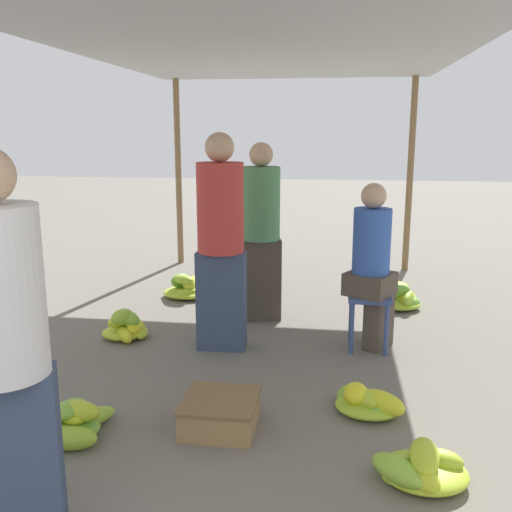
{
  "coord_description": "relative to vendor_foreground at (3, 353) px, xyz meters",
  "views": [
    {
      "loc": [
        0.58,
        -1.13,
        1.77
      ],
      "look_at": [
        0.0,
        3.01,
        0.85
      ],
      "focal_mm": 40.0,
      "sensor_mm": 36.0,
      "label": 1
    }
  ],
  "objects": [
    {
      "name": "canopy_post_back_left",
      "position": [
        -0.76,
        5.38,
        0.32
      ],
      "size": [
        0.08,
        0.08,
        2.42
      ],
      "primitive_type": "cylinder",
      "color": "olive",
      "rests_on": "ground"
    },
    {
      "name": "canopy_post_back_right",
      "position": [
        2.23,
        5.38,
        0.32
      ],
      "size": [
        0.08,
        0.08,
        2.42
      ],
      "primitive_type": "cylinder",
      "color": "olive",
      "rests_on": "ground"
    },
    {
      "name": "canopy_tarp",
      "position": [
        0.73,
        2.41,
        1.55
      ],
      "size": [
        3.39,
        6.35,
        0.04
      ],
      "primitive_type": "cube",
      "color": "#B2B2B7",
      "rests_on": "canopy_post_front_left"
    },
    {
      "name": "vendor_foreground",
      "position": [
        0.0,
        0.0,
        0.0
      ],
      "size": [
        0.48,
        0.48,
        1.72
      ],
      "color": "#384766",
      "rests_on": "ground"
    },
    {
      "name": "stool",
      "position": [
        1.61,
        2.54,
        -0.52
      ],
      "size": [
        0.34,
        0.34,
        0.47
      ],
      "color": "#384C84",
      "rests_on": "ground"
    },
    {
      "name": "vendor_seated",
      "position": [
        1.62,
        2.55,
        -0.17
      ],
      "size": [
        0.46,
        0.46,
        1.37
      ],
      "color": "#4C4238",
      "rests_on": "ground"
    },
    {
      "name": "banana_pile_left_0",
      "position": [
        -0.2,
        0.88,
        -0.81
      ],
      "size": [
        0.47,
        0.52,
        0.21
      ],
      "color": "#B8CE2B",
      "rests_on": "ground"
    },
    {
      "name": "banana_pile_left_1",
      "position": [
        -0.45,
        2.5,
        -0.79
      ],
      "size": [
        0.42,
        0.43,
        0.26
      ],
      "color": "#CBD628",
      "rests_on": "ground"
    },
    {
      "name": "banana_pile_left_2",
      "position": [
        -0.25,
        3.78,
        -0.8
      ],
      "size": [
        0.52,
        0.45,
        0.26
      ],
      "color": "#9EC430",
      "rests_on": "ground"
    },
    {
      "name": "banana_pile_right_0",
      "position": [
        1.55,
        1.41,
        -0.82
      ],
      "size": [
        0.49,
        0.47,
        0.19
      ],
      "color": "#CED727",
      "rests_on": "ground"
    },
    {
      "name": "banana_pile_right_1",
      "position": [
        1.9,
        4.39,
        -0.83
      ],
      "size": [
        0.5,
        0.5,
        0.2
      ],
      "color": "#C0D12A",
      "rests_on": "ground"
    },
    {
      "name": "banana_pile_right_2",
      "position": [
        1.77,
        0.7,
        -0.81
      ],
      "size": [
        0.53,
        0.44,
        0.2
      ],
      "color": "#B7CE2B",
      "rests_on": "ground"
    },
    {
      "name": "banana_pile_right_3",
      "position": [
        2.0,
        3.71,
        -0.81
      ],
      "size": [
        0.48,
        0.52,
        0.26
      ],
      "color": "#91BE32",
      "rests_on": "ground"
    },
    {
      "name": "crate_near",
      "position": [
        0.66,
        1.1,
        -0.8
      ],
      "size": [
        0.45,
        0.45,
        0.19
      ],
      "color": "#9E7A4C",
      "rests_on": "ground"
    },
    {
      "name": "shopper_walking_mid",
      "position": [
        0.41,
        2.39,
        0.02
      ],
      "size": [
        0.4,
        0.38,
        1.76
      ],
      "color": "#384766",
      "rests_on": "ground"
    },
    {
      "name": "shopper_walking_far",
      "position": [
        0.63,
        3.19,
        -0.03
      ],
      "size": [
        0.42,
        0.42,
        1.66
      ],
      "color": "#4C4238",
      "rests_on": "ground"
    }
  ]
}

